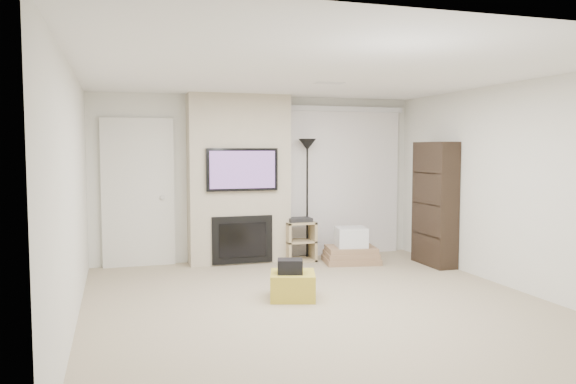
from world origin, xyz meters
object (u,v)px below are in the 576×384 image
object	(u,v)px
ottoman	(293,286)
bookshelf	(435,204)
floor_lamp	(307,165)
box_stack	(351,249)
av_stand	(299,238)

from	to	relation	value
ottoman	bookshelf	xyz separation A→B (m)	(2.54, 1.17, 0.75)
floor_lamp	box_stack	xyz separation A→B (m)	(0.53, -0.49, -1.26)
floor_lamp	bookshelf	world-z (taller)	floor_lamp
box_stack	av_stand	bearing A→B (deg)	151.60
floor_lamp	av_stand	size ratio (longest dim) A/B	2.81
ottoman	floor_lamp	size ratio (longest dim) A/B	0.27
ottoman	floor_lamp	distance (m)	2.68
box_stack	bookshelf	bearing A→B (deg)	-23.97
floor_lamp	bookshelf	size ratio (longest dim) A/B	1.03
av_stand	box_stack	distance (m)	0.80
av_stand	box_stack	size ratio (longest dim) A/B	0.74
floor_lamp	av_stand	world-z (taller)	floor_lamp
av_stand	bookshelf	distance (m)	2.07
floor_lamp	av_stand	bearing A→B (deg)	-144.04
bookshelf	floor_lamp	bearing A→B (deg)	148.95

